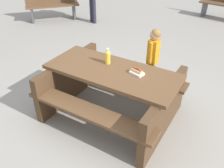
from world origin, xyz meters
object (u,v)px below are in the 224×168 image
(soda_bottle, at_px, (108,57))
(child_in_coat, at_px, (153,52))
(park_bench_near, at_px, (52,4))
(picnic_table, at_px, (112,89))
(hotdog_tray, at_px, (137,72))

(soda_bottle, height_order, child_in_coat, child_in_coat)
(soda_bottle, bearing_deg, park_bench_near, 158.83)
(child_in_coat, bearing_deg, picnic_table, -86.72)
(hotdog_tray, bearing_deg, soda_bottle, -170.78)
(soda_bottle, xyz_separation_m, hotdog_tray, (0.48, 0.08, -0.07))
(park_bench_near, bearing_deg, soda_bottle, -21.17)
(soda_bottle, relative_size, child_in_coat, 0.21)
(park_bench_near, bearing_deg, picnic_table, -21.34)
(soda_bottle, distance_m, park_bench_near, 4.53)
(picnic_table, relative_size, child_in_coat, 1.99)
(picnic_table, relative_size, soda_bottle, 9.34)
(picnic_table, xyz_separation_m, park_bench_near, (-4.38, 1.71, 0.00))
(soda_bottle, xyz_separation_m, child_in_coat, (0.12, 0.87, -0.17))
(picnic_table, bearing_deg, park_bench_near, 158.66)
(picnic_table, height_order, soda_bottle, soda_bottle)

